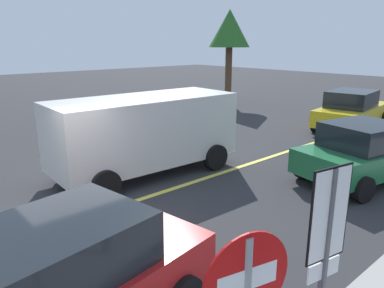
{
  "coord_description": "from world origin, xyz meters",
  "views": [
    {
      "loc": [
        -2.9,
        -6.94,
        3.65
      ],
      "look_at": [
        2.84,
        -0.47,
        1.26
      ],
      "focal_mm": 34.57,
      "sensor_mm": 36.0,
      "label": 1
    }
  ],
  "objects_px": {
    "speed_limit_sign": "(327,239)",
    "car_green_behind_van": "(365,152)",
    "white_van": "(144,131)",
    "tree_left_verge": "(230,30)",
    "car_yellow_crossing": "(352,110)"
  },
  "relations": [
    {
      "from": "car_green_behind_van",
      "to": "speed_limit_sign",
      "type": "bearing_deg",
      "value": -159.62
    },
    {
      "from": "car_yellow_crossing",
      "to": "tree_left_verge",
      "type": "height_order",
      "value": "tree_left_verge"
    },
    {
      "from": "car_green_behind_van",
      "to": "car_yellow_crossing",
      "type": "xyz_separation_m",
      "value": [
        5.75,
        3.14,
        0.03
      ]
    },
    {
      "from": "white_van",
      "to": "tree_left_verge",
      "type": "height_order",
      "value": "tree_left_verge"
    },
    {
      "from": "speed_limit_sign",
      "to": "tree_left_verge",
      "type": "relative_size",
      "value": 0.46
    },
    {
      "from": "white_van",
      "to": "car_green_behind_van",
      "type": "distance_m",
      "value": 6.02
    },
    {
      "from": "car_green_behind_van",
      "to": "tree_left_verge",
      "type": "relative_size",
      "value": 0.76
    },
    {
      "from": "speed_limit_sign",
      "to": "white_van",
      "type": "distance_m",
      "value": 7.27
    },
    {
      "from": "white_van",
      "to": "tree_left_verge",
      "type": "xyz_separation_m",
      "value": [
        10.91,
        6.98,
        3.05
      ]
    },
    {
      "from": "speed_limit_sign",
      "to": "car_yellow_crossing",
      "type": "distance_m",
      "value": 13.57
    },
    {
      "from": "speed_limit_sign",
      "to": "car_green_behind_van",
      "type": "relative_size",
      "value": 0.6
    },
    {
      "from": "car_yellow_crossing",
      "to": "white_van",
      "type": "bearing_deg",
      "value": 172.91
    },
    {
      "from": "white_van",
      "to": "car_yellow_crossing",
      "type": "bearing_deg",
      "value": -7.09
    },
    {
      "from": "car_yellow_crossing",
      "to": "speed_limit_sign",
      "type": "bearing_deg",
      "value": -155.62
    },
    {
      "from": "speed_limit_sign",
      "to": "tree_left_verge",
      "type": "xyz_separation_m",
      "value": [
        13.38,
        13.8,
        2.55
      ]
    }
  ]
}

